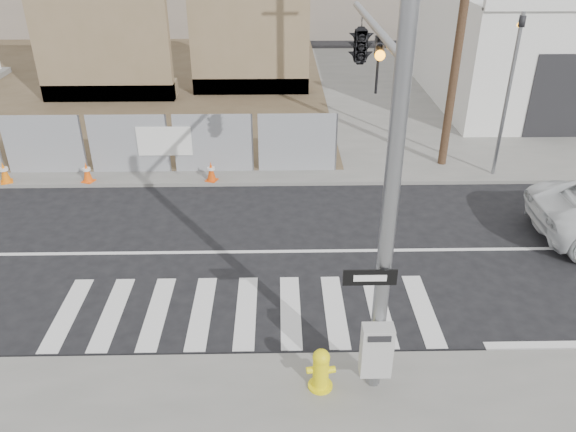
{
  "coord_description": "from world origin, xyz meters",
  "views": [
    {
      "loc": [
        0.75,
        -12.55,
        7.96
      ],
      "look_at": [
        0.98,
        -0.6,
        1.4
      ],
      "focal_mm": 35.0,
      "sensor_mm": 36.0,
      "label": 1
    }
  ],
  "objects_px": {
    "signal_pole": "(368,97)",
    "traffic_cone_b": "(4,172)",
    "traffic_cone_c": "(87,172)",
    "auto_shop": "(571,46)",
    "fire_hydrant": "(321,369)",
    "traffic_cone_d": "(211,171)"
  },
  "relations": [
    {
      "from": "fire_hydrant",
      "to": "traffic_cone_c",
      "type": "bearing_deg",
      "value": 116.6
    },
    {
      "from": "fire_hydrant",
      "to": "traffic_cone_c",
      "type": "xyz_separation_m",
      "value": [
        -6.96,
        9.12,
        -0.1
      ]
    },
    {
      "from": "traffic_cone_b",
      "to": "traffic_cone_d",
      "type": "relative_size",
      "value": 1.07
    },
    {
      "from": "signal_pole",
      "to": "traffic_cone_d",
      "type": "distance_m",
      "value": 8.57
    },
    {
      "from": "signal_pole",
      "to": "traffic_cone_b",
      "type": "height_order",
      "value": "signal_pole"
    },
    {
      "from": "traffic_cone_b",
      "to": "traffic_cone_c",
      "type": "height_order",
      "value": "traffic_cone_b"
    },
    {
      "from": "auto_shop",
      "to": "fire_hydrant",
      "type": "relative_size",
      "value": 13.75
    },
    {
      "from": "signal_pole",
      "to": "traffic_cone_d",
      "type": "bearing_deg",
      "value": 122.09
    },
    {
      "from": "auto_shop",
      "to": "traffic_cone_c",
      "type": "height_order",
      "value": "auto_shop"
    },
    {
      "from": "traffic_cone_c",
      "to": "traffic_cone_d",
      "type": "bearing_deg",
      "value": 0.0
    },
    {
      "from": "fire_hydrant",
      "to": "traffic_cone_c",
      "type": "relative_size",
      "value": 1.29
    },
    {
      "from": "signal_pole",
      "to": "fire_hydrant",
      "type": "height_order",
      "value": "signal_pole"
    },
    {
      "from": "traffic_cone_b",
      "to": "traffic_cone_d",
      "type": "bearing_deg",
      "value": 0.0
    },
    {
      "from": "fire_hydrant",
      "to": "traffic_cone_b",
      "type": "bearing_deg",
      "value": 125.77
    },
    {
      "from": "auto_shop",
      "to": "fire_hydrant",
      "type": "distance_m",
      "value": 21.9
    },
    {
      "from": "traffic_cone_c",
      "to": "traffic_cone_d",
      "type": "relative_size",
      "value": 1.02
    },
    {
      "from": "signal_pole",
      "to": "fire_hydrant",
      "type": "xyz_separation_m",
      "value": [
        -0.99,
        -2.86,
        -4.23
      ]
    },
    {
      "from": "traffic_cone_c",
      "to": "fire_hydrant",
      "type": "bearing_deg",
      "value": -52.66
    },
    {
      "from": "auto_shop",
      "to": "traffic_cone_d",
      "type": "relative_size",
      "value": 18.07
    },
    {
      "from": "traffic_cone_b",
      "to": "traffic_cone_c",
      "type": "relative_size",
      "value": 1.06
    },
    {
      "from": "auto_shop",
      "to": "traffic_cone_b",
      "type": "bearing_deg",
      "value": -158.42
    },
    {
      "from": "auto_shop",
      "to": "traffic_cone_b",
      "type": "distance_m",
      "value": 23.87
    }
  ]
}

